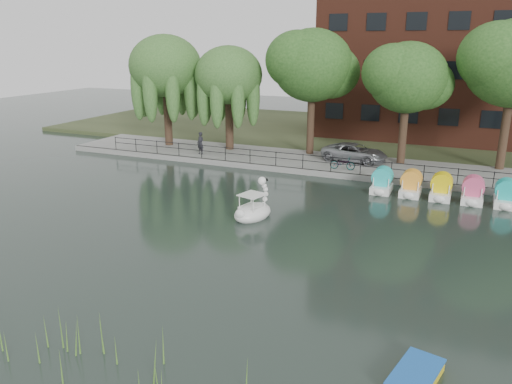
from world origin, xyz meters
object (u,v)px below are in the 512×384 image
Objects in this scene: bicycle at (343,162)px; swan_boat at (253,209)px; minivan at (355,151)px; yellow_rowboat at (416,376)px; pedestrian at (200,142)px.

bicycle is 0.64× the size of swan_boat.
minivan is 2.72m from bicycle.
pedestrian is at bearing 144.35° from yellow_rowboat.
pedestrian reaches higher than bicycle.
pedestrian reaches higher than minivan.
minivan reaches higher than yellow_rowboat.
minivan is 24.36m from yellow_rowboat.
bicycle reaches higher than yellow_rowboat.
pedestrian reaches higher than swan_boat.
pedestrian is 0.73× the size of swan_boat.
minivan is at bearing -6.56° from bicycle.
swan_boat is (-2.11, -10.34, -0.45)m from bicycle.
yellow_rowboat is (7.02, -23.31, -0.95)m from minivan.
pedestrian is (-11.31, 0.37, 0.49)m from bicycle.
swan_boat is at bearing 176.04° from minivan.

